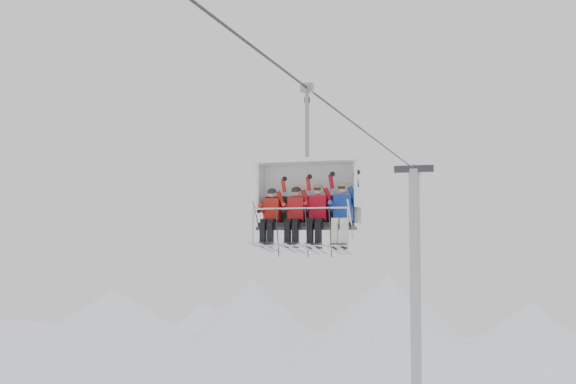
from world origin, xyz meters
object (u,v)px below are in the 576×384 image
(lift_tower_right, at_px, (416,316))
(skier_center_left, at_px, (295,214))
(skier_center_right, at_px, (318,213))
(skier_far_right, at_px, (342,212))
(skier_far_left, at_px, (271,215))
(chairlift_carrier, at_px, (309,194))

(lift_tower_right, height_order, skier_center_left, lift_tower_right)
(skier_center_right, relative_size, skier_far_right, 1.00)
(skier_far_left, xyz_separation_m, skier_center_right, (1.17, 0.01, 0.03))
(skier_center_left, height_order, skier_far_right, skier_far_right)
(chairlift_carrier, bearing_deg, skier_center_left, -128.41)
(chairlift_carrier, height_order, skier_center_right, chairlift_carrier)
(skier_far_left, xyz_separation_m, skier_far_right, (1.77, 0.01, 0.04))
(lift_tower_right, bearing_deg, chairlift_carrier, -90.00)
(chairlift_carrier, distance_m, skier_far_right, 1.07)
(chairlift_carrier, xyz_separation_m, skier_far_right, (0.90, -0.30, -0.47))
(skier_far_left, bearing_deg, skier_far_right, 0.35)
(skier_center_right, bearing_deg, lift_tower_right, 90.85)
(lift_tower_right, height_order, skier_center_right, lift_tower_right)
(skier_far_right, bearing_deg, skier_center_left, -179.64)
(lift_tower_right, height_order, chairlift_carrier, lift_tower_right)
(skier_far_left, distance_m, skier_center_right, 1.17)
(chairlift_carrier, xyz_separation_m, skier_far_left, (-0.87, -0.32, -0.51))
(skier_far_left, height_order, skier_center_left, skier_center_left)
(lift_tower_right, xyz_separation_m, chairlift_carrier, (0.00, -20.29, 4.92))
(skier_center_left, bearing_deg, skier_far_left, -179.68)
(skier_far_left, relative_size, skier_center_left, 1.00)
(lift_tower_right, relative_size, chairlift_carrier, 3.38)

